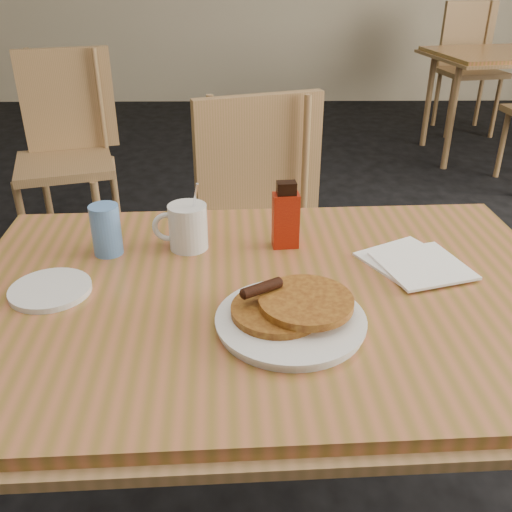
{
  "coord_description": "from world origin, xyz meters",
  "views": [
    {
      "loc": [
        -0.02,
        -0.94,
        1.35
      ],
      "look_at": [
        -0.0,
        0.03,
        0.83
      ],
      "focal_mm": 40.0,
      "sensor_mm": 36.0,
      "label": 1
    }
  ],
  "objects": [
    {
      "name": "side_saucer",
      "position": [
        -0.41,
        0.04,
        0.76
      ],
      "size": [
        0.19,
        0.19,
        0.01
      ],
      "primitive_type": "cylinder",
      "rotation": [
        0.0,
        0.0,
        -0.19
      ],
      "color": "white",
      "rests_on": "main_table"
    },
    {
      "name": "main_table",
      "position": [
        0.02,
        0.04,
        0.71
      ],
      "size": [
        1.31,
        0.92,
        0.75
      ],
      "rotation": [
        0.0,
        0.0,
        0.05
      ],
      "color": "#AB633C",
      "rests_on": "floor"
    },
    {
      "name": "blue_tumbler",
      "position": [
        -0.33,
        0.21,
        0.81
      ],
      "size": [
        0.07,
        0.07,
        0.11
      ],
      "primitive_type": "cylinder",
      "rotation": [
        0.0,
        0.0,
        -0.01
      ],
      "color": "#5889CF",
      "rests_on": "main_table"
    },
    {
      "name": "syrup_bottle",
      "position": [
        0.07,
        0.24,
        0.82
      ],
      "size": [
        0.06,
        0.04,
        0.16
      ],
      "rotation": [
        0.0,
        0.0,
        0.09
      ],
      "color": "maroon",
      "rests_on": "main_table"
    },
    {
      "name": "pancake_plate",
      "position": [
        0.06,
        -0.08,
        0.77
      ],
      "size": [
        0.27,
        0.27,
        0.07
      ],
      "rotation": [
        0.0,
        0.0,
        0.12
      ],
      "color": "white",
      "rests_on": "main_table"
    },
    {
      "name": "chair_main_far",
      "position": [
        0.02,
        0.77,
        0.57
      ],
      "size": [
        0.55,
        0.56,
        0.96
      ],
      "rotation": [
        0.0,
        0.0,
        0.32
      ],
      "color": "#A2754C",
      "rests_on": "floor"
    },
    {
      "name": "coffee_mug",
      "position": [
        -0.16,
        0.23,
        0.8
      ],
      "size": [
        0.13,
        0.09,
        0.16
      ],
      "rotation": [
        0.0,
        0.0,
        0.14
      ],
      "color": "white",
      "rests_on": "main_table"
    },
    {
      "name": "neighbor_table",
      "position": [
        1.82,
        3.18,
        0.7
      ],
      "size": [
        1.22,
        0.94,
        0.75
      ],
      "rotation": [
        0.0,
        0.0,
        0.18
      ],
      "color": "#AB633C",
      "rests_on": "floor"
    },
    {
      "name": "chair_wall_extra",
      "position": [
        -0.89,
        1.75,
        0.58
      ],
      "size": [
        0.54,
        0.55,
        0.96
      ],
      "rotation": [
        0.0,
        0.0,
        0.29
      ],
      "color": "#A2754C",
      "rests_on": "floor"
    },
    {
      "name": "chair_neighbor_far",
      "position": [
        1.8,
        3.96,
        0.61
      ],
      "size": [
        0.53,
        0.53,
        1.01
      ],
      "rotation": [
        0.0,
        0.0,
        0.18
      ],
      "color": "#A2754C",
      "rests_on": "floor"
    },
    {
      "name": "napkin_stack",
      "position": [
        0.34,
        0.14,
        0.76
      ],
      "size": [
        0.25,
        0.26,
        0.01
      ],
      "rotation": [
        0.0,
        0.0,
        0.51
      ],
      "color": "white",
      "rests_on": "main_table"
    }
  ]
}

